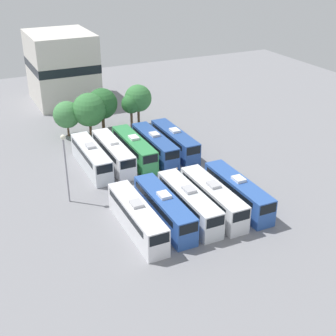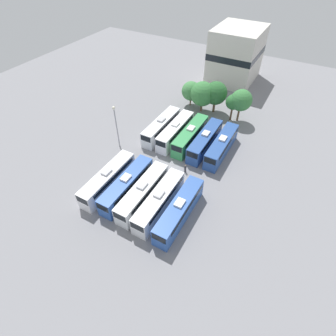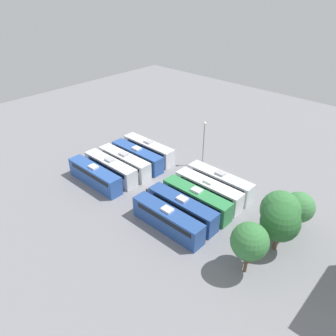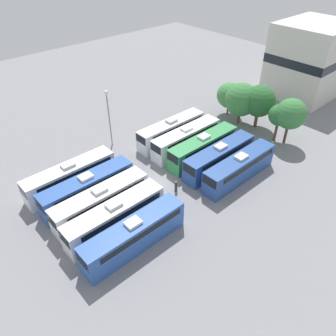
{
  "view_description": "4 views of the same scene",
  "coord_description": "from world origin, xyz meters",
  "px_view_note": "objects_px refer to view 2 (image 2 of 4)",
  "views": [
    {
      "loc": [
        -22.16,
        -49.1,
        29.13
      ],
      "look_at": [
        0.63,
        -1.44,
        3.02
      ],
      "focal_mm": 50.0,
      "sensor_mm": 36.0,
      "label": 1
    },
    {
      "loc": [
        16.41,
        -29.72,
        32.7
      ],
      "look_at": [
        0.61,
        -1.34,
        1.54
      ],
      "focal_mm": 28.0,
      "sensor_mm": 36.0,
      "label": 2
    },
    {
      "loc": [
        33.0,
        33.21,
        31.75
      ],
      "look_at": [
        -1.82,
        1.01,
        3.48
      ],
      "focal_mm": 35.0,
      "sensor_mm": 36.0,
      "label": 3
    },
    {
      "loc": [
        25.66,
        -21.19,
        27.21
      ],
      "look_at": [
        0.93,
        1.17,
        2.32
      ],
      "focal_mm": 35.0,
      "sensor_mm": 36.0,
      "label": 4
    }
  ],
  "objects_px": {
    "tree_1": "(203,94)",
    "bus_7": "(190,135)",
    "bus_6": "(175,131)",
    "worker_person": "(185,169)",
    "depot_building": "(236,55)",
    "tree_0": "(191,91)",
    "tree_2": "(216,93)",
    "bus_5": "(161,126)",
    "tree_4": "(241,100)",
    "light_pole": "(116,121)",
    "bus_0": "(108,179)",
    "bus_1": "(127,185)",
    "bus_3": "(159,201)",
    "tree_3": "(233,102)",
    "bus_8": "(205,140)",
    "bus_4": "(179,210)",
    "bus_9": "(222,145)",
    "bus_2": "(143,192)"
  },
  "relations": [
    {
      "from": "tree_2",
      "to": "depot_building",
      "type": "relative_size",
      "value": 0.52
    },
    {
      "from": "bus_0",
      "to": "bus_4",
      "type": "relative_size",
      "value": 1.0
    },
    {
      "from": "tree_3",
      "to": "depot_building",
      "type": "bearing_deg",
      "value": 108.15
    },
    {
      "from": "tree_1",
      "to": "depot_building",
      "type": "bearing_deg",
      "value": 87.89
    },
    {
      "from": "tree_1",
      "to": "bus_7",
      "type": "bearing_deg",
      "value": -76.32
    },
    {
      "from": "bus_1",
      "to": "tree_1",
      "type": "bearing_deg",
      "value": 89.52
    },
    {
      "from": "bus_1",
      "to": "tree_1",
      "type": "height_order",
      "value": "tree_1"
    },
    {
      "from": "bus_0",
      "to": "bus_1",
      "type": "xyz_separation_m",
      "value": [
        3.47,
        0.43,
        0.0
      ]
    },
    {
      "from": "worker_person",
      "to": "tree_1",
      "type": "bearing_deg",
      "value": 106.2
    },
    {
      "from": "bus_7",
      "to": "tree_4",
      "type": "relative_size",
      "value": 1.64
    },
    {
      "from": "tree_0",
      "to": "tree_2",
      "type": "height_order",
      "value": "tree_2"
    },
    {
      "from": "bus_0",
      "to": "bus_3",
      "type": "distance_m",
      "value": 9.65
    },
    {
      "from": "bus_2",
      "to": "tree_1",
      "type": "distance_m",
      "value": 29.15
    },
    {
      "from": "bus_7",
      "to": "tree_2",
      "type": "distance_m",
      "value": 13.44
    },
    {
      "from": "bus_0",
      "to": "tree_3",
      "type": "xyz_separation_m",
      "value": [
        10.88,
        29.13,
        2.5
      ]
    },
    {
      "from": "tree_1",
      "to": "bus_3",
      "type": "bearing_deg",
      "value": -78.48
    },
    {
      "from": "bus_3",
      "to": "bus_9",
      "type": "distance_m",
      "value": 17.47
    },
    {
      "from": "tree_4",
      "to": "light_pole",
      "type": "bearing_deg",
      "value": -131.03
    },
    {
      "from": "bus_1",
      "to": "bus_4",
      "type": "relative_size",
      "value": 1.0
    },
    {
      "from": "bus_6",
      "to": "tree_2",
      "type": "bearing_deg",
      "value": 77.51
    },
    {
      "from": "bus_7",
      "to": "tree_4",
      "type": "xyz_separation_m",
      "value": [
        5.73,
        12.25,
        3.14
      ]
    },
    {
      "from": "tree_2",
      "to": "tree_3",
      "type": "bearing_deg",
      "value": -16.3
    },
    {
      "from": "worker_person",
      "to": "light_pole",
      "type": "bearing_deg",
      "value": 178.96
    },
    {
      "from": "bus_5",
      "to": "bus_7",
      "type": "distance_m",
      "value": 6.48
    },
    {
      "from": "bus_9",
      "to": "tree_2",
      "type": "height_order",
      "value": "tree_2"
    },
    {
      "from": "tree_0",
      "to": "tree_2",
      "type": "distance_m",
      "value": 6.06
    },
    {
      "from": "bus_3",
      "to": "tree_1",
      "type": "distance_m",
      "value": 29.81
    },
    {
      "from": "worker_person",
      "to": "tree_1",
      "type": "height_order",
      "value": "tree_1"
    },
    {
      "from": "bus_0",
      "to": "bus_9",
      "type": "xyz_separation_m",
      "value": [
        13.12,
        17.26,
        0.0
      ]
    },
    {
      "from": "worker_person",
      "to": "depot_building",
      "type": "distance_m",
      "value": 40.27
    },
    {
      "from": "bus_7",
      "to": "depot_building",
      "type": "relative_size",
      "value": 0.86
    },
    {
      "from": "bus_2",
      "to": "bus_4",
      "type": "xyz_separation_m",
      "value": [
        6.5,
        -0.25,
        0.0
      ]
    },
    {
      "from": "tree_4",
      "to": "bus_3",
      "type": "bearing_deg",
      "value": -95.24
    },
    {
      "from": "bus_0",
      "to": "depot_building",
      "type": "relative_size",
      "value": 0.86
    },
    {
      "from": "bus_6",
      "to": "tree_1",
      "type": "bearing_deg",
      "value": 88.35
    },
    {
      "from": "tree_2",
      "to": "bus_1",
      "type": "bearing_deg",
      "value": -95.41
    },
    {
      "from": "bus_8",
      "to": "bus_1",
      "type": "bearing_deg",
      "value": -110.68
    },
    {
      "from": "tree_3",
      "to": "worker_person",
      "type": "bearing_deg",
      "value": -93.98
    },
    {
      "from": "worker_person",
      "to": "depot_building",
      "type": "height_order",
      "value": "depot_building"
    },
    {
      "from": "bus_1",
      "to": "tree_0",
      "type": "distance_m",
      "value": 30.28
    },
    {
      "from": "bus_7",
      "to": "tree_0",
      "type": "relative_size",
      "value": 2.04
    },
    {
      "from": "bus_1",
      "to": "light_pole",
      "type": "height_order",
      "value": "light_pole"
    },
    {
      "from": "bus_6",
      "to": "bus_7",
      "type": "distance_m",
      "value": 3.25
    },
    {
      "from": "tree_2",
      "to": "depot_building",
      "type": "distance_m",
      "value": 18.55
    },
    {
      "from": "worker_person",
      "to": "tree_1",
      "type": "xyz_separation_m",
      "value": [
        -5.79,
        19.94,
        3.59
      ]
    },
    {
      "from": "tree_3",
      "to": "bus_5",
      "type": "bearing_deg",
      "value": -131.87
    },
    {
      "from": "bus_7",
      "to": "depot_building",
      "type": "bearing_deg",
      "value": 93.96
    },
    {
      "from": "bus_1",
      "to": "tree_4",
      "type": "bearing_deg",
      "value": 73.06
    },
    {
      "from": "bus_9",
      "to": "tree_3",
      "type": "bearing_deg",
      "value": 100.66
    },
    {
      "from": "bus_7",
      "to": "bus_8",
      "type": "height_order",
      "value": "same"
    }
  ]
}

